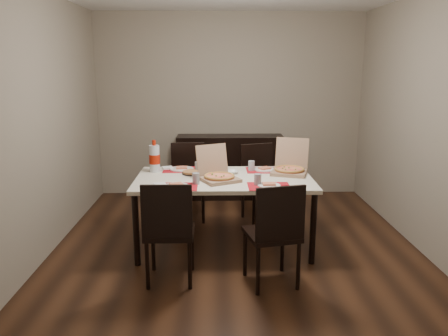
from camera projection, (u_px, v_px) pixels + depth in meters
The scene contains 18 objects.
ground at pixel (235, 246), 4.65m from camera, with size 3.80×4.00×0.02m, color #3D2112.
room_walls at pixel (235, 78), 4.67m from camera, with size 3.84×4.02×2.62m.
sideboard at pixel (230, 167), 6.27m from camera, with size 1.50×0.40×0.90m, color black.
dining_table at pixel (224, 184), 4.49m from camera, with size 1.80×1.00×0.75m.
chair_near_left at pixel (169, 228), 3.73m from camera, with size 0.42×0.42×0.93m.
chair_near_right at pixel (275, 231), 3.68m from camera, with size 0.51×0.51×0.93m.
chair_far_left at pixel (188, 177), 5.42m from camera, with size 0.44×0.44×0.93m.
chair_far_right at pixel (260, 179), 5.36m from camera, with size 0.53×0.53×0.93m.
setting_near_left at pixel (180, 184), 4.15m from camera, with size 0.46×0.30×0.11m.
setting_near_right at pixel (266, 184), 4.15m from camera, with size 0.51×0.30×0.11m.
setting_far_left at pixel (184, 168), 4.78m from camera, with size 0.47×0.30×0.11m.
setting_far_right at pixel (261, 168), 4.77m from camera, with size 0.46×0.30×0.11m.
napkin_loose at pixel (232, 179), 4.36m from camera, with size 0.12×0.11×0.02m, color white.
pizza_box_center at pixel (218, 175), 4.35m from camera, with size 0.47×0.49×0.34m.
pizza_box_right at pixel (290, 168), 4.64m from camera, with size 0.45×0.48×0.36m.
faina_plate at pixel (193, 173), 4.62m from camera, with size 0.23×0.23×0.03m.
dip_bowl at pixel (232, 172), 4.64m from camera, with size 0.12×0.12×0.03m, color white.
soda_bottle at pixel (155, 158), 4.68m from camera, with size 0.12×0.12×0.34m.
Camera 1 is at (-0.21, -4.33, 1.87)m, focal length 35.00 mm.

